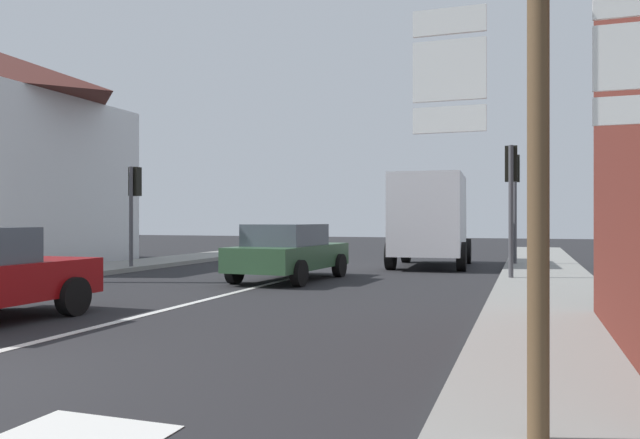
{
  "coord_description": "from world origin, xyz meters",
  "views": [
    {
      "loc": [
        6.0,
        -3.97,
        1.59
      ],
      "look_at": [
        0.42,
        12.43,
        1.59
      ],
      "focal_mm": 34.22,
      "sensor_mm": 36.0,
      "label": 1
    }
  ],
  "objects_px": {
    "traffic_light_far_right": "(515,184)",
    "traffic_light_near_left": "(134,194)",
    "sedan_far": "(289,251)",
    "delivery_truck": "(431,218)",
    "route_sign_post": "(538,170)",
    "traffic_light_near_right": "(511,181)"
  },
  "relations": [
    {
      "from": "traffic_light_far_right",
      "to": "traffic_light_near_left",
      "type": "bearing_deg",
      "value": -155.36
    },
    {
      "from": "sedan_far",
      "to": "delivery_truck",
      "type": "bearing_deg",
      "value": 64.02
    },
    {
      "from": "sedan_far",
      "to": "traffic_light_near_left",
      "type": "height_order",
      "value": "traffic_light_near_left"
    },
    {
      "from": "sedan_far",
      "to": "traffic_light_far_right",
      "type": "height_order",
      "value": "traffic_light_far_right"
    },
    {
      "from": "sedan_far",
      "to": "traffic_light_near_left",
      "type": "distance_m",
      "value": 6.1
    },
    {
      "from": "route_sign_post",
      "to": "traffic_light_near_left",
      "type": "xyz_separation_m",
      "value": [
        -11.69,
        11.88,
        0.48
      ]
    },
    {
      "from": "delivery_truck",
      "to": "traffic_light_far_right",
      "type": "relative_size",
      "value": 1.36
    },
    {
      "from": "route_sign_post",
      "to": "traffic_light_near_left",
      "type": "relative_size",
      "value": 0.99
    },
    {
      "from": "traffic_light_near_right",
      "to": "traffic_light_near_left",
      "type": "bearing_deg",
      "value": 179.94
    },
    {
      "from": "sedan_far",
      "to": "route_sign_post",
      "type": "relative_size",
      "value": 1.34
    },
    {
      "from": "route_sign_post",
      "to": "traffic_light_near_right",
      "type": "relative_size",
      "value": 0.93
    },
    {
      "from": "traffic_light_near_left",
      "to": "route_sign_post",
      "type": "bearing_deg",
      "value": -45.45
    },
    {
      "from": "delivery_truck",
      "to": "traffic_light_far_right",
      "type": "distance_m",
      "value": 3.0
    },
    {
      "from": "delivery_truck",
      "to": "traffic_light_far_right",
      "type": "xyz_separation_m",
      "value": [
        2.69,
        0.71,
        1.12
      ]
    },
    {
      "from": "sedan_far",
      "to": "traffic_light_far_right",
      "type": "distance_m",
      "value": 8.74
    },
    {
      "from": "traffic_light_near_left",
      "to": "traffic_light_far_right",
      "type": "relative_size",
      "value": 0.86
    },
    {
      "from": "route_sign_post",
      "to": "traffic_light_near_right",
      "type": "distance_m",
      "value": 11.89
    },
    {
      "from": "sedan_far",
      "to": "route_sign_post",
      "type": "height_order",
      "value": "route_sign_post"
    },
    {
      "from": "traffic_light_near_right",
      "to": "traffic_light_near_left",
      "type": "distance_m",
      "value": 11.24
    },
    {
      "from": "traffic_light_near_right",
      "to": "traffic_light_near_left",
      "type": "xyz_separation_m",
      "value": [
        -11.24,
        0.01,
        -0.17
      ]
    },
    {
      "from": "route_sign_post",
      "to": "traffic_light_near_right",
      "type": "xyz_separation_m",
      "value": [
        -0.45,
        11.86,
        0.65
      ]
    },
    {
      "from": "route_sign_post",
      "to": "traffic_light_near_right",
      "type": "bearing_deg",
      "value": 92.19
    }
  ]
}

